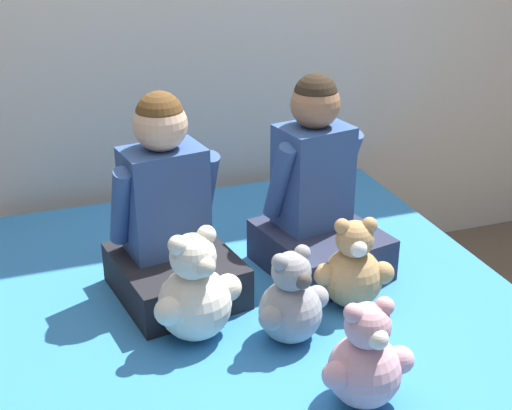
{
  "coord_description": "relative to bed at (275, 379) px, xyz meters",
  "views": [
    {
      "loc": [
        -0.62,
        -1.6,
        1.57
      ],
      "look_at": [
        0.0,
        0.17,
        0.72
      ],
      "focal_mm": 50.0,
      "sensor_mm": 36.0,
      "label": 1
    }
  ],
  "objects": [
    {
      "name": "child_on_right",
      "position": [
        0.23,
        0.25,
        0.45
      ],
      "size": [
        0.39,
        0.43,
        0.62
      ],
      "rotation": [
        0.0,
        0.0,
        0.2
      ],
      "color": "#282D47",
      "rests_on": "bed"
    },
    {
      "name": "child_on_left",
      "position": [
        -0.24,
        0.25,
        0.45
      ],
      "size": [
        0.39,
        0.42,
        0.61
      ],
      "rotation": [
        0.0,
        0.0,
        0.16
      ],
      "color": "black",
      "rests_on": "bed"
    },
    {
      "name": "teddy_bear_between_children",
      "position": [
        -0.0,
        -0.11,
        0.33
      ],
      "size": [
        0.22,
        0.17,
        0.27
      ],
      "rotation": [
        0.0,
        0.0,
        0.34
      ],
      "color": "#939399",
      "rests_on": "bed"
    },
    {
      "name": "teddy_bear_held_by_right_child",
      "position": [
        0.23,
        -0.01,
        0.34
      ],
      "size": [
        0.23,
        0.18,
        0.28
      ],
      "rotation": [
        0.0,
        0.0,
        -0.24
      ],
      "color": "tan",
      "rests_on": "bed"
    },
    {
      "name": "teddy_bear_held_by_left_child",
      "position": [
        -0.24,
        -0.01,
        0.35
      ],
      "size": [
        0.26,
        0.2,
        0.32
      ],
      "rotation": [
        0.0,
        0.0,
        0.35
      ],
      "color": "silver",
      "rests_on": "bed"
    },
    {
      "name": "teddy_bear_at_foot_of_bed",
      "position": [
        0.07,
        -0.41,
        0.34
      ],
      "size": [
        0.23,
        0.18,
        0.28
      ],
      "rotation": [
        0.0,
        0.0,
        0.02
      ],
      "color": "#DBA3B2",
      "rests_on": "bed"
    },
    {
      "name": "bed",
      "position": [
        0.0,
        0.0,
        0.0
      ],
      "size": [
        1.52,
        1.93,
        0.44
      ],
      "color": "#997F60",
      "rests_on": "ground_plane"
    }
  ]
}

